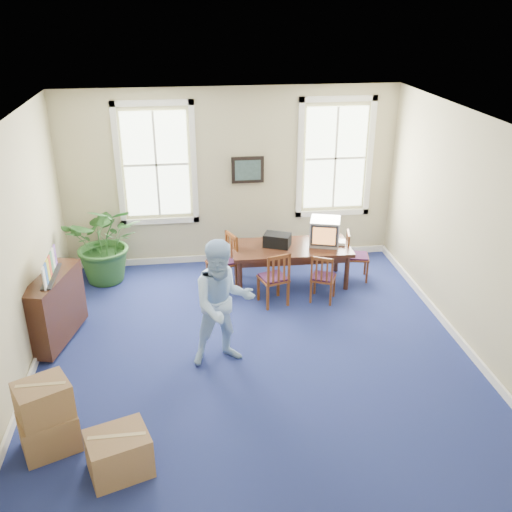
{
  "coord_description": "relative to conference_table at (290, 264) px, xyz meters",
  "views": [
    {
      "loc": [
        -0.87,
        -6.6,
        4.56
      ],
      "look_at": [
        0.1,
        0.6,
        1.25
      ],
      "focal_mm": 40.0,
      "sensor_mm": 36.0,
      "label": 1
    }
  ],
  "objects": [
    {
      "name": "floor",
      "position": [
        -0.91,
        -2.14,
        -0.34
      ],
      "size": [
        6.5,
        6.5,
        0.0
      ],
      "primitive_type": "plane",
      "color": "navy",
      "rests_on": "ground"
    },
    {
      "name": "ceiling",
      "position": [
        -0.91,
        -2.14,
        2.86
      ],
      "size": [
        6.5,
        6.5,
        0.0
      ],
      "primitive_type": "plane",
      "rotation": [
        3.14,
        0.0,
        0.0
      ],
      "color": "white",
      "rests_on": "ground"
    },
    {
      "name": "wall_back",
      "position": [
        -0.91,
        1.11,
        1.26
      ],
      "size": [
        6.5,
        0.0,
        6.5
      ],
      "primitive_type": "plane",
      "rotation": [
        1.57,
        0.0,
        0.0
      ],
      "color": "#BEB389",
      "rests_on": "ground"
    },
    {
      "name": "wall_front",
      "position": [
        -0.91,
        -5.39,
        1.26
      ],
      "size": [
        6.5,
        0.0,
        6.5
      ],
      "primitive_type": "plane",
      "rotation": [
        -1.57,
        0.0,
        0.0
      ],
      "color": "#BEB389",
      "rests_on": "ground"
    },
    {
      "name": "wall_left",
      "position": [
        -3.91,
        -2.14,
        1.26
      ],
      "size": [
        0.0,
        6.5,
        6.5
      ],
      "primitive_type": "plane",
      "rotation": [
        1.57,
        0.0,
        1.57
      ],
      "color": "#BEB389",
      "rests_on": "ground"
    },
    {
      "name": "wall_right",
      "position": [
        2.09,
        -2.14,
        1.26
      ],
      "size": [
        0.0,
        6.5,
        6.5
      ],
      "primitive_type": "plane",
      "rotation": [
        1.57,
        0.0,
        -1.57
      ],
      "color": "#BEB389",
      "rests_on": "ground"
    },
    {
      "name": "baseboard_back",
      "position": [
        -0.91,
        1.08,
        -0.28
      ],
      "size": [
        6.0,
        0.04,
        0.12
      ],
      "primitive_type": "cube",
      "color": "white",
      "rests_on": "ground"
    },
    {
      "name": "baseboard_left",
      "position": [
        -3.88,
        -2.14,
        -0.28
      ],
      "size": [
        0.04,
        6.5,
        0.12
      ],
      "primitive_type": "cube",
      "color": "white",
      "rests_on": "ground"
    },
    {
      "name": "baseboard_right",
      "position": [
        2.06,
        -2.14,
        -0.28
      ],
      "size": [
        0.04,
        6.5,
        0.12
      ],
      "primitive_type": "cube",
      "color": "white",
      "rests_on": "ground"
    },
    {
      "name": "window_left",
      "position": [
        -2.21,
        1.09,
        1.56
      ],
      "size": [
        1.4,
        0.12,
        2.2
      ],
      "primitive_type": null,
      "color": "white",
      "rests_on": "ground"
    },
    {
      "name": "window_right",
      "position": [
        0.99,
        1.09,
        1.56
      ],
      "size": [
        1.4,
        0.12,
        2.2
      ],
      "primitive_type": null,
      "color": "white",
      "rests_on": "ground"
    },
    {
      "name": "wall_picture",
      "position": [
        -0.61,
        1.06,
        1.41
      ],
      "size": [
        0.58,
        0.06,
        0.48
      ],
      "primitive_type": null,
      "color": "black",
      "rests_on": "ground"
    },
    {
      "name": "conference_table",
      "position": [
        0.0,
        0.0,
        0.0
      ],
      "size": [
        2.03,
        0.96,
        0.69
      ],
      "primitive_type": null,
      "rotation": [
        0.0,
        0.0,
        -0.02
      ],
      "color": "#3E1F13",
      "rests_on": "ground"
    },
    {
      "name": "crt_tv",
      "position": [
        0.6,
        0.05,
        0.57
      ],
      "size": [
        0.63,
        0.66,
        0.45
      ],
      "primitive_type": null,
      "rotation": [
        0.0,
        0.0,
        -0.3
      ],
      "color": "#B7B7BC",
      "rests_on": "conference_table"
    },
    {
      "name": "game_console",
      "position": [
        0.87,
        0.0,
        0.37
      ],
      "size": [
        0.21,
        0.24,
        0.05
      ],
      "primitive_type": "cube",
      "rotation": [
        0.0,
        0.0,
        -0.28
      ],
      "color": "white",
      "rests_on": "conference_table"
    },
    {
      "name": "equipment_bag",
      "position": [
        -0.23,
        0.05,
        0.45
      ],
      "size": [
        0.52,
        0.44,
        0.22
      ],
      "primitive_type": "cube",
      "rotation": [
        0.0,
        0.0,
        -0.41
      ],
      "color": "black",
      "rests_on": "conference_table"
    },
    {
      "name": "chair_near_left",
      "position": [
        -0.41,
        -0.69,
        0.12
      ],
      "size": [
        0.52,
        0.52,
        0.93
      ],
      "primitive_type": null,
      "rotation": [
        0.0,
        0.0,
        3.43
      ],
      "color": "brown",
      "rests_on": "ground"
    },
    {
      "name": "chair_near_right",
      "position": [
        0.41,
        -0.69,
        0.08
      ],
      "size": [
        0.5,
        0.5,
        0.84
      ],
      "primitive_type": null,
      "rotation": [
        0.0,
        0.0,
        2.72
      ],
      "color": "brown",
      "rests_on": "ground"
    },
    {
      "name": "chair_end_left",
      "position": [
        -1.19,
        0.0,
        0.13
      ],
      "size": [
        0.55,
        0.55,
        0.94
      ],
      "primitive_type": null,
      "rotation": [
        0.0,
        0.0,
        -1.17
      ],
      "color": "brown",
      "rests_on": "ground"
    },
    {
      "name": "chair_end_right",
      "position": [
        1.19,
        0.0,
        0.09
      ],
      "size": [
        0.46,
        0.46,
        0.87
      ],
      "primitive_type": null,
      "rotation": [
        0.0,
        0.0,
        1.36
      ],
      "color": "brown",
      "rests_on": "ground"
    },
    {
      "name": "man",
      "position": [
        -1.33,
        -2.18,
        0.54
      ],
      "size": [
        0.97,
        0.81,
        1.77
      ],
      "primitive_type": "imported",
      "rotation": [
        0.0,
        0.0,
        0.17
      ],
      "color": "#A2C8F7",
      "rests_on": "ground"
    },
    {
      "name": "credenza",
      "position": [
        -3.66,
        -1.39,
        0.14
      ],
      "size": [
        0.66,
        1.29,
        0.97
      ],
      "primitive_type": "cube",
      "rotation": [
        0.0,
        0.0,
        -0.26
      ],
      "color": "#3E1F13",
      "rests_on": "ground"
    },
    {
      "name": "brochure_rack",
      "position": [
        -3.64,
        -1.39,
        0.8
      ],
      "size": [
        0.33,
        0.77,
        0.34
      ],
      "primitive_type": null,
      "rotation": [
        0.0,
        0.0,
        -0.27
      ],
      "color": "#99999E",
      "rests_on": "credenza"
    },
    {
      "name": "potted_plant",
      "position": [
        -3.13,
        0.52,
        0.39
      ],
      "size": [
        1.42,
        1.27,
        1.46
      ],
      "primitive_type": "imported",
      "rotation": [
        0.0,
        0.0,
        -0.1
      ],
      "color": "#285823",
      "rests_on": "ground"
    },
    {
      "name": "cardboard_boxes",
      "position": [
        -3.14,
        -3.49,
        0.11
      ],
      "size": [
        2.07,
        2.07,
        0.9
      ],
      "primitive_type": null,
      "rotation": [
        0.0,
        0.0,
        0.41
      ],
      "color": "#A17750",
      "rests_on": "ground"
    }
  ]
}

